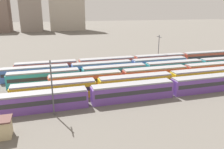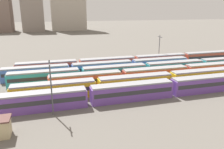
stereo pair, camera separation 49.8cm
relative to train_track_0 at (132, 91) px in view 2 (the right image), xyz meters
The scene contains 10 objects.
ground_plane 17.33m from the train_track_0, 131.00° to the left, with size 600.00×600.00×0.00m, color #666059.
train_track_0 is the anchor object (origin of this frame).
train_track_2 22.57m from the train_track_0, 27.43° to the left, with size 74.70×3.06×3.75m.
train_track_3 18.61m from the train_track_0, 56.94° to the left, with size 74.70×3.06×3.75m.
train_track_4 20.86m from the train_track_0, 94.22° to the left, with size 55.80×3.06×3.75m.
train_track_5 39.52m from the train_track_0, 41.13° to the left, with size 112.50×3.06×3.75m.
catenary_pole_0 17.28m from the train_track_0, behind, with size 0.24×3.20×10.41m.
catenary_pole_1 35.99m from the train_track_0, 53.79° to the left, with size 0.24×3.20×10.04m.
distant_building_1 170.17m from the train_track_0, 99.18° to the left, with size 17.60×21.76×34.42m, color gray.
distant_building_2 168.78m from the train_track_0, 89.00° to the left, with size 29.95×15.21×47.94m, color #B2A899.
Camera 2 is at (-5.23, -42.19, 18.99)m, focal length 35.98 mm.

